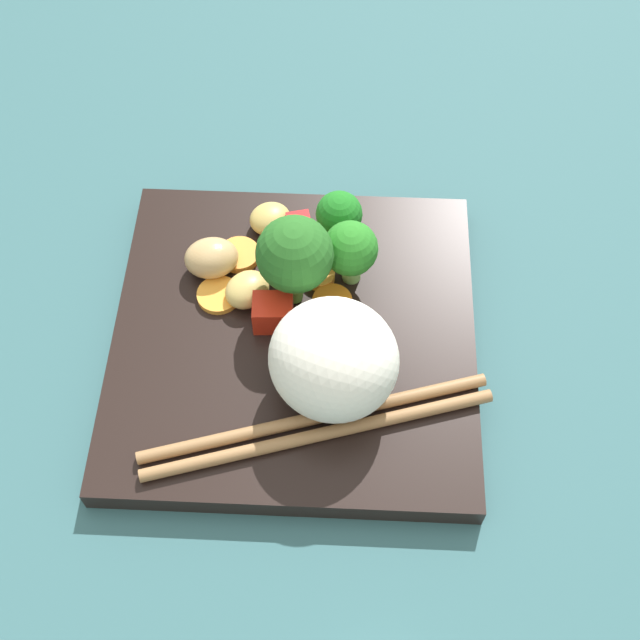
{
  "coord_description": "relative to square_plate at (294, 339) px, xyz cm",
  "views": [
    {
      "loc": [
        -31.15,
        -3.02,
        52.95
      ],
      "look_at": [
        -0.18,
        -1.86,
        3.93
      ],
      "focal_mm": 47.3,
      "sensor_mm": 36.0,
      "label": 1
    }
  ],
  "objects": [
    {
      "name": "chicken_piece_0",
      "position": [
        5.33,
        6.32,
        2.28
      ],
      "size": [
        4.01,
        4.55,
        2.63
      ],
      "primitive_type": "ellipsoid",
      "rotation": [
        0.0,
        0.0,
        1.77
      ],
      "color": "tan",
      "rests_on": "square_plate"
    },
    {
      "name": "chicken_piece_1",
      "position": [
        2.86,
        3.5,
        1.93
      ],
      "size": [
        4.48,
        4.45,
        1.94
      ],
      "primitive_type": "ellipsoid",
      "rotation": [
        0.0,
        0.0,
        2.4
      ],
      "color": "tan",
      "rests_on": "square_plate"
    },
    {
      "name": "carrot_slice_1",
      "position": [
        6.44,
        4.45,
        1.29
      ],
      "size": [
        3.82,
        3.82,
        0.64
      ],
      "primitive_type": "cylinder",
      "rotation": [
        0.0,
        0.0,
        5.02
      ],
      "color": "orange",
      "rests_on": "square_plate"
    },
    {
      "name": "pepper_chunk_1",
      "position": [
        0.82,
        1.5,
        2.15
      ],
      "size": [
        2.37,
        2.9,
        2.36
      ],
      "primitive_type": "cube",
      "rotation": [
        0.0,
        0.0,
        4.75
      ],
      "color": "red",
      "rests_on": "square_plate"
    },
    {
      "name": "pepper_chunk_0",
      "position": [
        8.55,
        -0.43,
        1.86
      ],
      "size": [
        2.62,
        2.24,
        1.78
      ],
      "primitive_type": "cube",
      "rotation": [
        0.0,
        0.0,
        0.24
      ],
      "color": "red",
      "rests_on": "square_plate"
    },
    {
      "name": "broccoli_floret_0",
      "position": [
        3.18,
        0.07,
        5.84
      ],
      "size": [
        5.41,
        5.41,
        7.74
      ],
      "color": "#63A03B",
      "rests_on": "square_plate"
    },
    {
      "name": "chopstick_pair",
      "position": [
        -7.48,
        -1.97,
        1.4
      ],
      "size": [
        8.65,
        23.34,
        0.87
      ],
      "rotation": [
        0.0,
        0.0,
        5.0
      ],
      "color": "#996E44",
      "rests_on": "square_plate"
    },
    {
      "name": "ground_plane",
      "position": [
        0.0,
        0.0,
        -1.97
      ],
      "size": [
        110.0,
        110.0,
        2.0
      ],
      "primitive_type": "cube",
      "color": "#325D61"
    },
    {
      "name": "broccoli_floret_2",
      "position": [
        8.66,
        -2.91,
        3.53
      ],
      "size": [
        3.48,
        3.48,
        4.53
      ],
      "color": "#80B74C",
      "rests_on": "square_plate"
    },
    {
      "name": "carrot_slice_4",
      "position": [
        4.7,
        -1.64,
        1.34
      ],
      "size": [
        2.82,
        2.82,
        0.75
      ],
      "primitive_type": "cylinder",
      "rotation": [
        0.0,
        0.0,
        2.86
      ],
      "color": "orange",
      "rests_on": "square_plate"
    },
    {
      "name": "broccoli_floret_1",
      "position": [
        4.78,
        -3.81,
        4.49
      ],
      "size": [
        3.97,
        3.97,
        5.77
      ],
      "color": "#7EB55B",
      "rests_on": "square_plate"
    },
    {
      "name": "carrot_slice_3",
      "position": [
        5.08,
        1.28,
        1.34
      ],
      "size": [
        3.24,
        3.24,
        0.75
      ],
      "primitive_type": "cylinder",
      "rotation": [
        0.0,
        0.0,
        2.34
      ],
      "color": "orange",
      "rests_on": "square_plate"
    },
    {
      "name": "rice_mound",
      "position": [
        -4.24,
        -2.89,
        4.7
      ],
      "size": [
        11.85,
        11.9,
        7.47
      ],
      "primitive_type": "ellipsoid",
      "rotation": [
        0.0,
        0.0,
        0.93
      ],
      "color": "white",
      "rests_on": "square_plate"
    },
    {
      "name": "square_plate",
      "position": [
        0.0,
        0.0,
        0.0
      ],
      "size": [
        25.87,
        25.87,
        1.93
      ],
      "primitive_type": "cube",
      "rotation": [
        0.0,
        0.0,
        -0.01
      ],
      "color": "black",
      "rests_on": "ground_plane"
    },
    {
      "name": "chicken_piece_2",
      "position": [
        9.48,
        2.31,
        1.88
      ],
      "size": [
        4.18,
        4.26,
        1.84
      ],
      "primitive_type": "ellipsoid",
      "rotation": [
        0.0,
        0.0,
        5.28
      ],
      "color": "tan",
      "rests_on": "square_plate"
    },
    {
      "name": "carrot_slice_2",
      "position": [
        2.81,
        5.64,
        1.2
      ],
      "size": [
        4.1,
        4.1,
        0.47
      ],
      "primitive_type": "cylinder",
      "rotation": [
        0.0,
        0.0,
        1.94
      ],
      "color": "#F79D33",
      "rests_on": "square_plate"
    },
    {
      "name": "carrot_slice_0",
      "position": [
        2.4,
        -2.64,
        1.3
      ],
      "size": [
        3.33,
        3.33,
        0.66
      ],
      "primitive_type": "cylinder",
      "rotation": [
        0.0,
        0.0,
        4.87
      ],
      "color": "orange",
      "rests_on": "square_plate"
    }
  ]
}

